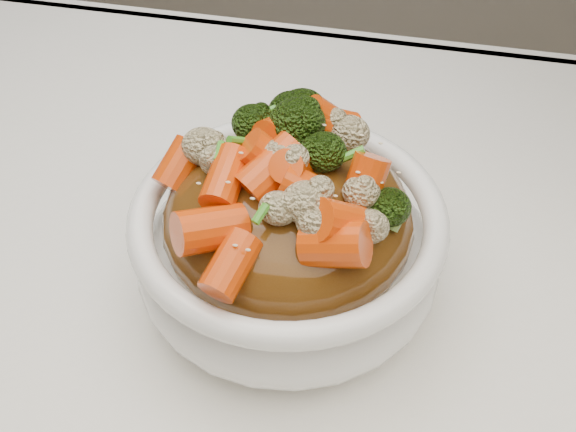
# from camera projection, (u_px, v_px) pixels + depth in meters

# --- Properties ---
(tablecloth) EXTENTS (1.20, 0.80, 0.04)m
(tablecloth) POSITION_uv_depth(u_px,v_px,m) (272.00, 347.00, 0.47)
(tablecloth) COLOR white
(tablecloth) RESTS_ON dining_table
(bowl) EXTENTS (0.25, 0.25, 0.08)m
(bowl) POSITION_uv_depth(u_px,v_px,m) (288.00, 248.00, 0.45)
(bowl) COLOR white
(bowl) RESTS_ON tablecloth
(sauce_base) EXTENTS (0.20, 0.20, 0.09)m
(sauce_base) POSITION_uv_depth(u_px,v_px,m) (288.00, 219.00, 0.43)
(sauce_base) COLOR #4E2C0D
(sauce_base) RESTS_ON bowl
(carrots) EXTENTS (0.20, 0.20, 0.05)m
(carrots) POSITION_uv_depth(u_px,v_px,m) (288.00, 148.00, 0.39)
(carrots) COLOR #D54006
(carrots) RESTS_ON sauce_base
(broccoli) EXTENTS (0.20, 0.20, 0.04)m
(broccoli) POSITION_uv_depth(u_px,v_px,m) (288.00, 149.00, 0.39)
(broccoli) COLOR black
(broccoli) RESTS_ON sauce_base
(cauliflower) EXTENTS (0.20, 0.20, 0.03)m
(cauliflower) POSITION_uv_depth(u_px,v_px,m) (288.00, 152.00, 0.39)
(cauliflower) COLOR #C7B787
(cauliflower) RESTS_ON sauce_base
(scallions) EXTENTS (0.15, 0.15, 0.02)m
(scallions) POSITION_uv_depth(u_px,v_px,m) (288.00, 146.00, 0.39)
(scallions) COLOR #3B8B20
(scallions) RESTS_ON sauce_base
(sesame_seeds) EXTENTS (0.18, 0.18, 0.01)m
(sesame_seeds) POSITION_uv_depth(u_px,v_px,m) (288.00, 146.00, 0.39)
(sesame_seeds) COLOR beige
(sesame_seeds) RESTS_ON sauce_base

